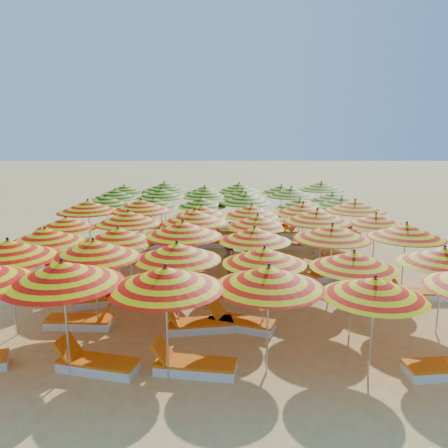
# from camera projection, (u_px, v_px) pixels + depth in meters

# --- Properties ---
(ground) EXTENTS (120.00, 120.00, 0.00)m
(ground) POSITION_uv_depth(u_px,v_px,m) (224.00, 269.00, 16.16)
(ground) COLOR #F6CA6D
(ground) RESTS_ON ground
(umbrella_1) EXTENTS (2.55, 2.55, 2.55)m
(umbrella_1) POSITION_uv_depth(u_px,v_px,m) (62.00, 273.00, 8.69)
(umbrella_1) COLOR silver
(umbrella_1) RESTS_ON ground
(umbrella_2) EXTENTS (2.98, 2.98, 2.47)m
(umbrella_2) POSITION_uv_depth(u_px,v_px,m) (166.00, 278.00, 8.57)
(umbrella_2) COLOR silver
(umbrella_2) RESTS_ON ground
(umbrella_3) EXTENTS (2.64, 2.64, 2.41)m
(umbrella_3) POSITION_uv_depth(u_px,v_px,m) (269.00, 277.00, 8.79)
(umbrella_3) COLOR silver
(umbrella_3) RESTS_ON ground
(umbrella_4) EXTENTS (2.35, 2.35, 2.22)m
(umbrella_4) POSITION_uv_depth(u_px,v_px,m) (375.00, 287.00, 8.67)
(umbrella_4) COLOR silver
(umbrella_4) RESTS_ON ground
(umbrella_6) EXTENTS (2.81, 2.81, 2.53)m
(umbrella_6) POSITION_uv_depth(u_px,v_px,m) (8.00, 249.00, 10.47)
(umbrella_6) COLOR silver
(umbrella_6) RESTS_ON ground
(umbrella_7) EXTENTS (3.01, 3.01, 2.45)m
(umbrella_7) POSITION_uv_depth(u_px,v_px,m) (93.00, 249.00, 10.72)
(umbrella_7) COLOR silver
(umbrella_7) RESTS_ON ground
(umbrella_8) EXTENTS (2.61, 2.61, 2.36)m
(umbrella_8) POSITION_uv_depth(u_px,v_px,m) (177.00, 251.00, 10.83)
(umbrella_8) COLOR silver
(umbrella_8) RESTS_ON ground
(umbrella_9) EXTENTS (2.69, 2.69, 2.24)m
(umbrella_9) POSITION_uv_depth(u_px,v_px,m) (264.00, 256.00, 10.84)
(umbrella_9) COLOR silver
(umbrella_9) RESTS_ON ground
(umbrella_10) EXTENTS (2.57, 2.57, 2.23)m
(umbrella_10) POSITION_uv_depth(u_px,v_px,m) (354.00, 260.00, 10.51)
(umbrella_10) COLOR silver
(umbrella_10) RESTS_ON ground
(umbrella_11) EXTENTS (2.65, 2.65, 2.29)m
(umbrella_11) POSITION_uv_depth(u_px,v_px,m) (444.00, 256.00, 10.64)
(umbrella_11) COLOR silver
(umbrella_11) RESTS_ON ground
(umbrella_12) EXTENTS (2.59, 2.59, 2.33)m
(umbrella_12) POSITION_uv_depth(u_px,v_px,m) (45.00, 235.00, 12.64)
(umbrella_12) COLOR silver
(umbrella_12) RESTS_ON ground
(umbrella_13) EXTENTS (2.77, 2.77, 2.38)m
(umbrella_13) POSITION_uv_depth(u_px,v_px,m) (118.00, 235.00, 12.46)
(umbrella_13) COLOR silver
(umbrella_13) RESTS_ON ground
(umbrella_14) EXTENTS (2.60, 2.60, 2.48)m
(umbrella_14) POSITION_uv_depth(u_px,v_px,m) (183.00, 229.00, 12.85)
(umbrella_14) COLOR silver
(umbrella_14) RESTS_ON ground
(umbrella_15) EXTENTS (2.88, 2.88, 2.31)m
(umbrella_15) POSITION_uv_depth(u_px,v_px,m) (254.00, 234.00, 12.83)
(umbrella_15) COLOR silver
(umbrella_15) RESTS_ON ground
(umbrella_16) EXTENTS (2.89, 2.89, 2.41)m
(umbrella_16) POSITION_uv_depth(u_px,v_px,m) (332.00, 232.00, 12.73)
(umbrella_16) COLOR silver
(umbrella_16) RESTS_ON ground
(umbrella_17) EXTENTS (2.97, 2.97, 2.40)m
(umbrella_17) POSITION_uv_depth(u_px,v_px,m) (406.00, 231.00, 12.89)
(umbrella_17) COLOR silver
(umbrella_17) RESTS_ON ground
(umbrella_18) EXTENTS (2.19, 2.19, 2.21)m
(umbrella_18) POSITION_uv_depth(u_px,v_px,m) (66.00, 223.00, 14.80)
(umbrella_18) COLOR silver
(umbrella_18) RESTS_ON ground
(umbrella_19) EXTENTS (2.51, 2.51, 2.42)m
(umbrella_19) POSITION_uv_depth(u_px,v_px,m) (128.00, 218.00, 14.79)
(umbrella_19) COLOR silver
(umbrella_19) RESTS_ON ground
(umbrella_20) EXTENTS (2.98, 2.98, 2.47)m
(umbrella_20) POSITION_uv_depth(u_px,v_px,m) (194.00, 216.00, 14.81)
(umbrella_20) COLOR silver
(umbrella_20) RESTS_ON ground
(umbrella_21) EXTENTS (2.50, 2.50, 2.28)m
(umbrella_21) POSITION_uv_depth(u_px,v_px,m) (258.00, 221.00, 14.88)
(umbrella_21) COLOR silver
(umbrella_21) RESTS_ON ground
(umbrella_22) EXTENTS (2.80, 2.80, 2.49)m
(umbrella_22) POSITION_uv_depth(u_px,v_px,m) (317.00, 216.00, 14.82)
(umbrella_22) COLOR silver
(umbrella_22) RESTS_ON ground
(umbrella_23) EXTENTS (2.46, 2.46, 2.34)m
(umbrella_23) POSITION_uv_depth(u_px,v_px,m) (376.00, 220.00, 14.75)
(umbrella_23) COLOR silver
(umbrella_23) RESTS_ON ground
(umbrella_24) EXTENTS (2.68, 2.68, 2.50)m
(umbrella_24) POSITION_uv_depth(u_px,v_px,m) (88.00, 206.00, 16.64)
(umbrella_24) COLOR silver
(umbrella_24) RESTS_ON ground
(umbrella_25) EXTENTS (3.14, 3.14, 2.52)m
(umbrella_25) POSITION_uv_depth(u_px,v_px,m) (141.00, 205.00, 16.69)
(umbrella_25) COLOR silver
(umbrella_25) RESTS_ON ground
(umbrella_26) EXTENTS (2.54, 2.54, 2.31)m
(umbrella_26) POSITION_uv_depth(u_px,v_px,m) (202.00, 211.00, 16.57)
(umbrella_26) COLOR silver
(umbrella_26) RESTS_ON ground
(umbrella_27) EXTENTS (2.86, 2.86, 2.33)m
(umbrella_27) POSITION_uv_depth(u_px,v_px,m) (252.00, 210.00, 16.56)
(umbrella_27) COLOR silver
(umbrella_27) RESTS_ON ground
(umbrella_28) EXTENTS (2.27, 2.27, 2.38)m
(umbrella_28) POSITION_uv_depth(u_px,v_px,m) (303.00, 208.00, 16.74)
(umbrella_28) COLOR silver
(umbrella_28) RESTS_ON ground
(umbrella_29) EXTENTS (2.68, 2.68, 2.47)m
(umbrella_29) POSITION_uv_depth(u_px,v_px,m) (355.00, 206.00, 16.90)
(umbrella_29) COLOR silver
(umbrella_29) RESTS_ON ground
(umbrella_30) EXTENTS (2.42, 2.42, 2.36)m
(umbrella_30) POSITION_uv_depth(u_px,v_px,m) (106.00, 201.00, 18.66)
(umbrella_30) COLOR silver
(umbrella_30) RESTS_ON ground
(umbrella_31) EXTENTS (2.23, 2.23, 2.28)m
(umbrella_31) POSITION_uv_depth(u_px,v_px,m) (154.00, 203.00, 18.61)
(umbrella_31) COLOR silver
(umbrella_31) RESTS_ON ground
(umbrella_32) EXTENTS (2.47, 2.47, 2.27)m
(umbrella_32) POSITION_uv_depth(u_px,v_px,m) (201.00, 202.00, 18.81)
(umbrella_32) COLOR silver
(umbrella_32) RESTS_ON ground
(umbrella_33) EXTENTS (2.38, 2.38, 2.48)m
(umbrella_33) POSITION_uv_depth(u_px,v_px,m) (246.00, 198.00, 18.74)
(umbrella_33) COLOR silver
(umbrella_33) RESTS_ON ground
(umbrella_34) EXTENTS (2.70, 2.70, 2.25)m
(umbrella_34) POSITION_uv_depth(u_px,v_px,m) (300.00, 203.00, 18.62)
(umbrella_34) COLOR silver
(umbrella_34) RESTS_ON ground
(umbrella_35) EXTENTS (2.60, 2.60, 2.31)m
(umbrella_35) POSITION_uv_depth(u_px,v_px,m) (342.00, 201.00, 18.86)
(umbrella_35) COLOR silver
(umbrella_35) RESTS_ON ground
(umbrella_36) EXTENTS (2.76, 2.76, 2.36)m
(umbrella_36) POSITION_uv_depth(u_px,v_px,m) (115.00, 194.00, 20.75)
(umbrella_36) COLOR silver
(umbrella_36) RESTS_ON ground
(umbrella_37) EXTENTS (2.32, 2.32, 2.43)m
(umbrella_37) POSITION_uv_depth(u_px,v_px,m) (161.00, 193.00, 20.63)
(umbrella_37) COLOR silver
(umbrella_37) RESTS_ON ground
(umbrella_38) EXTENTS (2.95, 2.95, 2.41)m
(umbrella_38) POSITION_uv_depth(u_px,v_px,m) (205.00, 193.00, 20.91)
(umbrella_38) COLOR silver
(umbrella_38) RESTS_ON ground
(umbrella_39) EXTENTS (2.93, 2.93, 2.39)m
(umbrella_39) POSITION_uv_depth(u_px,v_px,m) (243.00, 193.00, 20.78)
(umbrella_39) COLOR silver
(umbrella_39) RESTS_ON ground
(umbrella_40) EXTENTS (2.75, 2.75, 2.47)m
(umbrella_40) POSITION_uv_depth(u_px,v_px,m) (291.00, 192.00, 20.73)
(umbrella_40) COLOR silver
(umbrella_40) RESTS_ON ground
(umbrella_41) EXTENTS (2.43, 2.43, 2.20)m
(umbrella_41) POSITION_uv_depth(u_px,v_px,m) (332.00, 197.00, 20.81)
(umbrella_41) COLOR silver
(umbrella_41) RESTS_ON ground
(umbrella_42) EXTENTS (2.77, 2.77, 2.30)m
(umbrella_42) POSITION_uv_depth(u_px,v_px,m) (124.00, 189.00, 22.83)
(umbrella_42) COLOR silver
(umbrella_42) RESTS_ON ground
(umbrella_43) EXTENTS (2.42, 2.42, 2.44)m
(umbrella_43) POSITION_uv_depth(u_px,v_px,m) (164.00, 187.00, 22.94)
(umbrella_43) COLOR silver
(umbrella_43) RESTS_ON ground
(umbrella_44) EXTENTS (2.44, 2.44, 2.29)m
(umbrella_44) POSITION_uv_depth(u_px,v_px,m) (205.00, 190.00, 22.68)
(umbrella_44) COLOR silver
(umbrella_44) RESTS_ON ground
(umbrella_45) EXTENTS (3.04, 3.04, 2.42)m
(umbrella_45) POSITION_uv_depth(u_px,v_px,m) (239.00, 187.00, 22.79)
(umbrella_45) COLOR silver
(umbrella_45) RESTS_ON ground
(umbrella_46) EXTENTS (2.84, 2.84, 2.29)m
(umbrella_46) POSITION_uv_depth(u_px,v_px,m) (282.00, 189.00, 23.00)
(umbrella_46) COLOR silver
(umbrella_46) RESTS_ON ground
(umbrella_47) EXTENTS (2.44, 2.44, 2.50)m
(umbrella_47) POSITION_uv_depth(u_px,v_px,m) (321.00, 186.00, 22.81)
(umbrella_47) COLOR silver
(umbrella_47) RESTS_ON ground
(lounger_1) EXTENTS (1.82, 0.98, 0.69)m
(lounger_1) POSITION_uv_depth(u_px,v_px,m) (96.00, 364.00, 9.27)
(lounger_1) COLOR white
(lounger_1) RESTS_ON ground
(lounger_2) EXTENTS (1.80, 0.83, 0.69)m
(lounger_2) POSITION_uv_depth(u_px,v_px,m) (193.00, 366.00, 9.20)
(lounger_2) COLOR white
(lounger_2) RESTS_ON ground
(lounger_3) EXTENTS (1.78, 0.76, 0.69)m
(lounger_3) POSITION_uv_depth(u_px,v_px,m) (448.00, 368.00, 9.12)
(lounger_3) COLOR white
(lounger_3) RESTS_ON ground
(lounger_4) EXTENTS (1.76, 0.66, 0.69)m
(lounger_4) POSITION_uv_depth(u_px,v_px,m) (81.00, 321.00, 11.35)
(lounger_4) COLOR white
(lounger_4) RESTS_ON ground
(lounger_5) EXTENTS (1.80, 0.82, 0.69)m
(lounger_5) POSITION_uv_depth(u_px,v_px,m) (198.00, 325.00, 11.14)
(lounger_5) COLOR white
(lounger_5) RESTS_ON ground
(lounger_6) EXTENTS (1.82, 1.17, 0.69)m
(lounger_6) POSITION_uv_depth(u_px,v_px,m) (240.00, 323.00, 11.28)
(lounger_6) COLOR white
(lounger_6) RESTS_ON ground
(lounger_7) EXTENTS (1.80, 0.82, 0.69)m
(lounger_7) POSITION_uv_depth(u_px,v_px,m) (32.00, 295.00, 13.14)
(lounger_7) COLOR white
(lounger_7) RESTS_ON ground
(lounger_8) EXTENTS (1.83, 1.04, 0.69)m
(lounger_8) POSITION_uv_depth(u_px,v_px,m) (104.00, 299.00, 12.85)
(lounger_8) COLOR white
(lounger_8) RESTS_ON ground
(lounger_9) EXTENTS (1.82, 1.18, 0.69)m
(lounger_9) POSITION_uv_depth(u_px,v_px,m) (164.00, 296.00, 13.10)
(lounger_9) COLOR white
(lounger_9) RESTS_ON ground
(lounger_10) EXTENTS (1.75, 0.65, 0.69)m
(lounger_10) POSITION_uv_depth(u_px,v_px,m) (417.00, 294.00, 13.28)
(lounger_10) COLOR white
(lounger_10) RESTS_ON ground
(lounger_11) EXTENTS (1.82, 0.99, 0.69)m
(lounger_11) POSITION_uv_depth(u_px,v_px,m) (85.00, 275.00, 14.99)
(lounger_11) COLOR white
(lounger_11) RESTS_ON ground
(lounger_12) EXTENTS (1.78, 0.74, 0.69)m
(lounger_12) POSITION_uv_depth(u_px,v_px,m) (178.00, 273.00, 15.24)
(lounger_12) COLOR white
(lounger_12) RESTS_ON ground
(lounger_13) EXTENTS (1.83, 1.11, 0.69)m
(lounger_13) POSITION_uv_depth(u_px,v_px,m) (273.00, 271.00, 15.44)
(lounger_13) COLOR white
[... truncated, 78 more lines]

